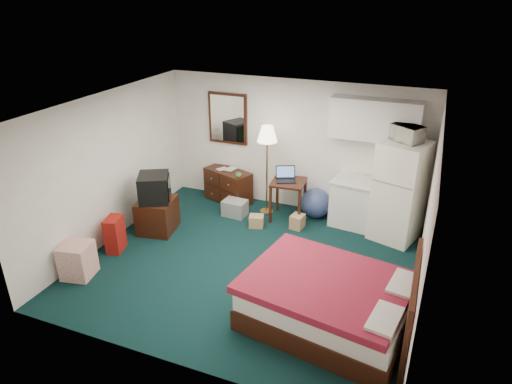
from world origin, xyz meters
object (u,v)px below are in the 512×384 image
at_px(dresser, 228,186).
at_px(fridge, 399,192).
at_px(bed, 329,302).
at_px(tv_stand, 157,215).
at_px(desk, 288,200).
at_px(suitcase, 115,234).
at_px(floor_lamp, 267,171).
at_px(kitchen_counter, 354,204).

bearing_deg(dresser, fridge, 15.28).
bearing_deg(bed, tv_stand, 168.84).
distance_m(desk, suitcase, 3.13).
bearing_deg(floor_lamp, fridge, -2.10).
distance_m(dresser, kitchen_counter, 2.54).
bearing_deg(tv_stand, kitchen_counter, 14.89).
bearing_deg(floor_lamp, bed, -55.33).
xyz_separation_m(kitchen_counter, fridge, (0.75, -0.20, 0.45)).
xyz_separation_m(desk, suitcase, (-2.28, -2.13, -0.08)).
xyz_separation_m(fridge, bed, (-0.54, -2.59, -0.55)).
bearing_deg(suitcase, fridge, 11.87).
height_order(floor_lamp, fridge, fridge).
height_order(dresser, bed, dresser).
bearing_deg(kitchen_counter, tv_stand, -148.12).
bearing_deg(floor_lamp, tv_stand, -137.90).
bearing_deg(desk, bed, -67.16).
relative_size(desk, fridge, 0.44).
bearing_deg(desk, kitchen_counter, 4.37).
relative_size(dresser, desk, 1.28).
distance_m(kitchen_counter, suitcase, 4.19).
relative_size(floor_lamp, fridge, 0.99).
distance_m(desk, kitchen_counter, 1.21).
height_order(dresser, desk, desk).
height_order(kitchen_counter, fridge, fridge).
xyz_separation_m(floor_lamp, suitcase, (-1.82, -2.23, -0.56)).
bearing_deg(bed, fridge, 87.69).
bearing_deg(floor_lamp, desk, -11.93).
relative_size(desk, tv_stand, 1.16).
bearing_deg(dresser, bed, -26.22).
bearing_deg(kitchen_counter, floor_lamp, -169.57).
bearing_deg(suitcase, desk, 28.01).
bearing_deg(fridge, tv_stand, -144.10).
distance_m(dresser, fridge, 3.34).
xyz_separation_m(fridge, tv_stand, (-3.94, -1.31, -0.57)).
bearing_deg(tv_stand, bed, -31.05).
bearing_deg(dresser, tv_stand, -92.54).
bearing_deg(fridge, floor_lamp, -164.57).
bearing_deg(tv_stand, suitcase, -118.81).
bearing_deg(kitchen_counter, desk, -163.50).
distance_m(tv_stand, suitcase, 0.88).
xyz_separation_m(dresser, fridge, (3.29, -0.27, 0.54)).
xyz_separation_m(kitchen_counter, tv_stand, (-3.19, -1.51, -0.12)).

